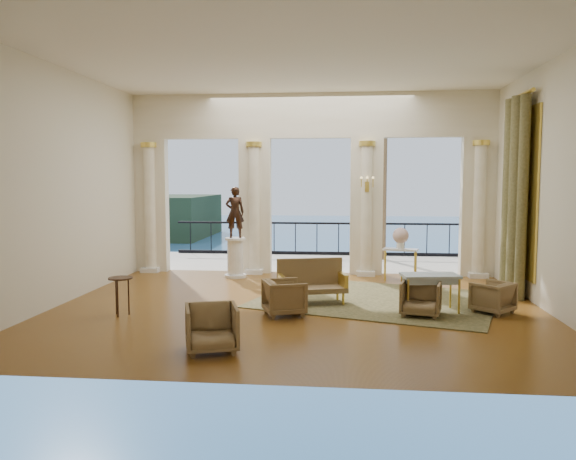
# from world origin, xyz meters

# --- Properties ---
(floor) EXTENTS (9.00, 9.00, 0.00)m
(floor) POSITION_xyz_m (0.00, 0.00, 0.00)
(floor) COLOR #552F0B
(floor) RESTS_ON ground
(room_walls) EXTENTS (9.00, 9.00, 9.00)m
(room_walls) POSITION_xyz_m (0.00, -1.12, 2.88)
(room_walls) COLOR beige
(room_walls) RESTS_ON ground
(arcade) EXTENTS (9.00, 0.56, 4.50)m
(arcade) POSITION_xyz_m (-0.00, 3.82, 2.58)
(arcade) COLOR beige
(arcade) RESTS_ON ground
(terrace) EXTENTS (10.00, 3.60, 0.10)m
(terrace) POSITION_xyz_m (0.00, 5.80, -0.05)
(terrace) COLOR #B0A495
(terrace) RESTS_ON ground
(balustrade) EXTENTS (9.00, 0.06, 1.03)m
(balustrade) POSITION_xyz_m (0.00, 7.40, 0.41)
(balustrade) COLOR black
(balustrade) RESTS_ON terrace
(palm_tree) EXTENTS (2.00, 2.00, 4.50)m
(palm_tree) POSITION_xyz_m (2.00, 6.60, 4.09)
(palm_tree) COLOR #4C3823
(palm_tree) RESTS_ON terrace
(headland) EXTENTS (22.00, 18.00, 6.00)m
(headland) POSITION_xyz_m (-30.00, 70.00, -3.00)
(headland) COLOR black
(headland) RESTS_ON sea
(sea) EXTENTS (160.00, 160.00, 0.00)m
(sea) POSITION_xyz_m (0.00, 60.00, -6.00)
(sea) COLOR #275194
(sea) RESTS_ON ground
(curtain) EXTENTS (0.33, 1.40, 4.09)m
(curtain) POSITION_xyz_m (4.28, 1.50, 2.02)
(curtain) COLOR brown
(curtain) RESTS_ON ground
(window_frame) EXTENTS (0.04, 1.60, 3.40)m
(window_frame) POSITION_xyz_m (4.47, 1.50, 2.10)
(window_frame) COLOR #E7C44C
(window_frame) RESTS_ON room_walls
(wall_sconce) EXTENTS (0.30, 0.11, 0.33)m
(wall_sconce) POSITION_xyz_m (1.40, 3.51, 2.23)
(wall_sconce) COLOR #E7C44C
(wall_sconce) RESTS_ON arcade
(rug) EXTENTS (5.25, 4.61, 0.02)m
(rug) POSITION_xyz_m (1.50, 0.80, 0.01)
(rug) COLOR #2F351B
(rug) RESTS_ON ground
(armchair_a) EXTENTS (0.87, 0.84, 0.72)m
(armchair_a) POSITION_xyz_m (-0.95, -2.80, 0.36)
(armchair_a) COLOR #4F4022
(armchair_a) RESTS_ON ground
(armchair_b) EXTENTS (0.79, 0.76, 0.68)m
(armchair_b) POSITION_xyz_m (2.20, -0.44, 0.34)
(armchair_b) COLOR #4F4022
(armchair_b) RESTS_ON ground
(armchair_c) EXTENTS (0.83, 0.83, 0.63)m
(armchair_c) POSITION_xyz_m (3.50, -0.10, 0.31)
(armchair_c) COLOR #4F4022
(armchair_c) RESTS_ON ground
(armchair_d) EXTENTS (0.83, 0.85, 0.69)m
(armchair_d) POSITION_xyz_m (-0.17, -0.60, 0.34)
(armchair_d) COLOR #4F4022
(armchair_d) RESTS_ON ground
(settee) EXTENTS (1.39, 0.88, 0.85)m
(settee) POSITION_xyz_m (0.24, 0.38, 0.42)
(settee) COLOR #4F4022
(settee) RESTS_ON ground
(game_table) EXTENTS (1.07, 0.69, 0.69)m
(game_table) POSITION_xyz_m (2.40, -0.13, 0.62)
(game_table) COLOR #9FBAC8
(game_table) RESTS_ON ground
(pedestal) EXTENTS (0.53, 0.53, 0.97)m
(pedestal) POSITION_xyz_m (-1.77, 3.08, 0.47)
(pedestal) COLOR silver
(pedestal) RESTS_ON ground
(statue) EXTENTS (0.49, 0.37, 1.24)m
(statue) POSITION_xyz_m (-1.77, 3.08, 1.59)
(statue) COLOR black
(statue) RESTS_ON pedestal
(console_table) EXTENTS (0.85, 0.52, 0.75)m
(console_table) POSITION_xyz_m (2.18, 3.05, 0.63)
(console_table) COLOR silver
(console_table) RESTS_ON ground
(urn) EXTENTS (0.37, 0.37, 0.50)m
(urn) POSITION_xyz_m (2.18, 3.05, 1.04)
(urn) COLOR white
(urn) RESTS_ON console_table
(side_table) EXTENTS (0.42, 0.42, 0.67)m
(side_table) POSITION_xyz_m (-3.02, -0.93, 0.58)
(side_table) COLOR black
(side_table) RESTS_ON ground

